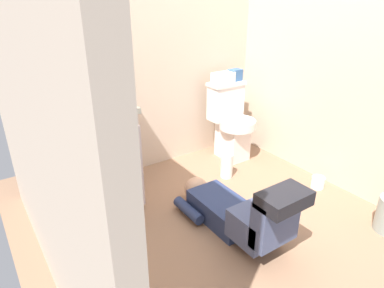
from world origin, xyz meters
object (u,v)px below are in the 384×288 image
toilet (231,122)px  faucet (79,94)px  vanity_cabinet (94,157)px  bottle_clear (105,92)px  tissue_box (223,78)px  bottle_white (84,90)px  bottle_green (93,88)px  toiletry_bag (235,75)px  bottle_pink (67,97)px  toilet_paper_roll (318,182)px  person_plumber (238,212)px  paper_towel_roll (227,165)px  bottle_blue (76,97)px  soap_dispenser (52,97)px

toilet → faucet: faucet is taller
vanity_cabinet → bottle_clear: bottle_clear is taller
tissue_box → vanity_cabinet: bearing=-172.4°
faucet → bottle_white: 0.08m
bottle_green → toiletry_bag: bearing=1.9°
vanity_cabinet → bottle_green: bearing=52.9°
tissue_box → bottle_pink: 1.48m
toiletry_bag → bottle_clear: bearing=-176.0°
toilet → toiletry_bag: size_ratio=6.05×
toiletry_bag → toilet_paper_roll: size_ratio=1.13×
person_plumber → bottle_clear: bearing=117.5°
person_plumber → bottle_green: 1.38m
toilet → faucet: bearing=177.8°
bottle_clear → paper_towel_roll: bottle_clear is taller
vanity_cabinet → bottle_green: bottle_green is taller
person_plumber → paper_towel_roll: person_plumber is taller
person_plumber → tissue_box: tissue_box is taller
bottle_green → paper_towel_roll: size_ratio=0.76×
person_plumber → bottle_pink: (-0.78, 0.98, 0.70)m
person_plumber → bottle_clear: (-0.51, 0.97, 0.70)m
bottle_clear → paper_towel_roll: (0.95, -0.32, -0.76)m
bottle_white → toilet_paper_roll: bearing=-29.0°
bottle_white → tissue_box: bearing=4.0°
bottle_clear → vanity_cabinet: bearing=-152.7°
vanity_cabinet → toilet_paper_roll: size_ratio=7.45×
toiletry_bag → paper_towel_roll: size_ratio=0.54×
vanity_cabinet → toiletry_bag: 1.58m
bottle_blue → bottle_green: size_ratio=0.67×
paper_towel_roll → toiletry_bag: bearing=45.4°
bottle_clear → faucet: bearing=161.9°
bottle_white → paper_towel_roll: (1.09, -0.32, -0.80)m
faucet → bottle_blue: bottle_blue is taller
vanity_cabinet → toiletry_bag: size_ratio=6.61×
tissue_box → soap_dispenser: bearing=-177.9°
toilet → paper_towel_roll: toilet is taller
bottle_pink → paper_towel_roll: bottle_pink is taller
bottle_green → faucet: bearing=173.8°
toilet → bottle_green: bearing=178.1°
toilet → soap_dispenser: (-1.61, 0.03, 0.52)m
toilet → bottle_white: (-1.39, -0.00, 0.54)m
toiletry_bag → bottle_blue: (-1.56, -0.11, 0.07)m
person_plumber → toiletry_bag: 1.50m
tissue_box → bottle_blue: (-1.41, -0.11, 0.08)m
bottle_blue → paper_towel_roll: bearing=-14.4°
bottle_pink → soap_dispenser: bearing=165.7°
person_plumber → toilet_paper_roll: bearing=3.9°
person_plumber → bottle_white: bottle_white is taller
vanity_cabinet → toilet_paper_roll: bearing=-26.3°
faucet → bottle_green: (0.11, -0.01, 0.04)m
bottle_white → toilet_paper_roll: size_ratio=1.64×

